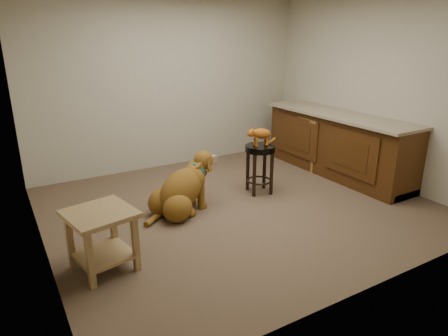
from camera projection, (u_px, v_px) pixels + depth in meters
floor at (239, 206)px, 5.01m from camera, size 4.50×4.00×0.01m
room_shell at (241, 69)px, 4.47m from camera, size 4.54×4.04×2.62m
cabinet_run at (337, 146)px, 6.05m from camera, size 0.70×2.56×0.94m
padded_stool at (260, 159)px, 5.30m from camera, size 0.41×0.41×0.66m
wood_stool at (316, 142)px, 6.30m from camera, size 0.46×0.46×0.82m
side_table at (102, 232)px, 3.55m from camera, size 0.65×0.65×0.57m
golden_retriever at (182, 191)px, 4.74m from camera, size 1.13×0.69×0.74m
tabby_kitten at (260, 134)px, 5.19m from camera, size 0.45×0.19×0.28m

